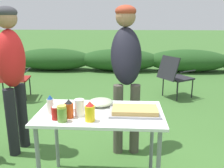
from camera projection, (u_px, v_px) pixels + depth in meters
name	position (u px, v px, depth m)	size (l,w,h in m)	color
shrub_hedge	(119.00, 60.00, 7.39)	(14.40, 0.90, 0.65)	#234C1E
folding_table	(101.00, 120.00, 2.21)	(1.10, 0.64, 0.74)	white
food_tray	(135.00, 111.00, 2.14)	(0.44, 0.25, 0.06)	#9E9EA3
plate_stack	(76.00, 106.00, 2.29)	(0.21, 0.21, 0.03)	white
mixing_bowl	(101.00, 102.00, 2.35)	(0.23, 0.23, 0.06)	#ADBC99
paper_cup_stack	(80.00, 108.00, 2.09)	(0.08, 0.08, 0.15)	white
mustard_bottle	(90.00, 112.00, 1.99)	(0.08, 0.08, 0.16)	yellow
hot_sauce_bottle	(69.00, 109.00, 2.05)	(0.07, 0.07, 0.16)	#CC4214
mayo_bottle	(50.00, 105.00, 2.14)	(0.06, 0.06, 0.17)	silver
ketchup_bottle	(55.00, 112.00, 2.02)	(0.06, 0.06, 0.14)	red
relish_jar	(62.00, 114.00, 1.98)	(0.08, 0.08, 0.13)	olive
standing_person_in_olive_jacket	(126.00, 61.00, 2.81)	(0.40, 0.52, 1.68)	#4C473D
standing_person_in_red_jacket	(12.00, 66.00, 2.75)	(0.33, 0.42, 1.66)	black
camp_chair_green_behind_table	(14.00, 76.00, 4.72)	(0.56, 0.66, 0.83)	maroon
camp_chair_near_hedge	(174.00, 75.00, 4.85)	(0.75, 0.71, 0.83)	#232328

